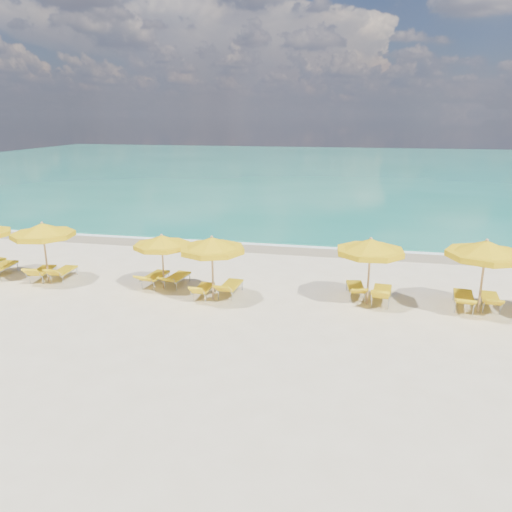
# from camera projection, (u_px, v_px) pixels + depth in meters

# --- Properties ---
(ground_plane) EXTENTS (120.00, 120.00, 0.00)m
(ground_plane) POSITION_uv_depth(u_px,v_px,m) (248.00, 298.00, 18.51)
(ground_plane) COLOR beige
(ocean) EXTENTS (120.00, 80.00, 0.30)m
(ocean) POSITION_uv_depth(u_px,v_px,m) (332.00, 168.00, 63.66)
(ocean) COLOR #14745D
(ocean) RESTS_ON ground
(wet_sand_band) EXTENTS (120.00, 2.60, 0.01)m
(wet_sand_band) POSITION_uv_depth(u_px,v_px,m) (280.00, 248.00, 25.47)
(wet_sand_band) COLOR tan
(wet_sand_band) RESTS_ON ground
(foam_line) EXTENTS (120.00, 1.20, 0.03)m
(foam_line) POSITION_uv_depth(u_px,v_px,m) (283.00, 244.00, 26.23)
(foam_line) COLOR white
(foam_line) RESTS_ON ground
(whitecap_near) EXTENTS (14.00, 0.36, 0.05)m
(whitecap_near) POSITION_uv_depth(u_px,v_px,m) (220.00, 210.00, 35.71)
(whitecap_near) COLOR white
(whitecap_near) RESTS_ON ground
(whitecap_far) EXTENTS (18.00, 0.30, 0.05)m
(whitecap_far) POSITION_uv_depth(u_px,v_px,m) (414.00, 200.00, 39.47)
(whitecap_far) COLOR white
(whitecap_far) RESTS_ON ground
(umbrella_2) EXTENTS (2.96, 2.96, 2.50)m
(umbrella_2) POSITION_uv_depth(u_px,v_px,m) (43.00, 231.00, 19.69)
(umbrella_2) COLOR tan
(umbrella_2) RESTS_ON ground
(umbrella_3) EXTENTS (2.64, 2.64, 2.20)m
(umbrella_3) POSITION_uv_depth(u_px,v_px,m) (162.00, 242.00, 19.00)
(umbrella_3) COLOR tan
(umbrella_3) RESTS_ON ground
(umbrella_4) EXTENTS (2.45, 2.45, 2.43)m
(umbrella_4) POSITION_uv_depth(u_px,v_px,m) (212.00, 245.00, 17.74)
(umbrella_4) COLOR tan
(umbrella_4) RESTS_ON ground
(umbrella_5) EXTENTS (3.06, 3.06, 2.46)m
(umbrella_5) POSITION_uv_depth(u_px,v_px,m) (370.00, 247.00, 17.41)
(umbrella_5) COLOR tan
(umbrella_5) RESTS_ON ground
(umbrella_6) EXTENTS (2.62, 2.62, 2.62)m
(umbrella_6) POSITION_uv_depth(u_px,v_px,m) (486.00, 250.00, 16.52)
(umbrella_6) COLOR tan
(umbrella_6) RESTS_ON ground
(lounger_1_right) EXTENTS (0.88, 2.14, 0.75)m
(lounger_1_right) POSITION_uv_depth(u_px,v_px,m) (1.00, 271.00, 20.95)
(lounger_1_right) COLOR #A5A8AD
(lounger_1_right) RESTS_ON ground
(lounger_2_left) EXTENTS (0.90, 1.89, 0.81)m
(lounger_2_left) POSITION_uv_depth(u_px,v_px,m) (42.00, 274.00, 20.51)
(lounger_2_left) COLOR #A5A8AD
(lounger_2_left) RESTS_ON ground
(lounger_2_right) EXTENTS (0.68, 1.78, 0.75)m
(lounger_2_right) POSITION_uv_depth(u_px,v_px,m) (64.00, 274.00, 20.55)
(lounger_2_right) COLOR #A5A8AD
(lounger_2_right) RESTS_ON ground
(lounger_3_left) EXTENTS (0.80, 1.91, 0.73)m
(lounger_3_left) POSITION_uv_depth(u_px,v_px,m) (155.00, 280.00, 19.84)
(lounger_3_left) COLOR #A5A8AD
(lounger_3_left) RESTS_ON ground
(lounger_3_right) EXTENTS (0.79, 1.85, 0.68)m
(lounger_3_right) POSITION_uv_depth(u_px,v_px,m) (177.00, 280.00, 19.79)
(lounger_3_right) COLOR #A5A8AD
(lounger_3_right) RESTS_ON ground
(lounger_4_left) EXTENTS (0.55, 1.60, 0.71)m
(lounger_4_left) POSITION_uv_depth(u_px,v_px,m) (203.00, 292.00, 18.55)
(lounger_4_left) COLOR #A5A8AD
(lounger_4_left) RESTS_ON ground
(lounger_4_right) EXTENTS (0.71, 1.90, 0.77)m
(lounger_4_right) POSITION_uv_depth(u_px,v_px,m) (230.00, 290.00, 18.70)
(lounger_4_right) COLOR #A5A8AD
(lounger_4_right) RESTS_ON ground
(lounger_5_left) EXTENTS (0.84, 1.89, 0.73)m
(lounger_5_left) POSITION_uv_depth(u_px,v_px,m) (356.00, 291.00, 18.57)
(lounger_5_left) COLOR #A5A8AD
(lounger_5_left) RESTS_ON ground
(lounger_5_right) EXTENTS (0.83, 2.00, 0.85)m
(lounger_5_right) POSITION_uv_depth(u_px,v_px,m) (381.00, 296.00, 18.01)
(lounger_5_right) COLOR #A5A8AD
(lounger_5_right) RESTS_ON ground
(lounger_6_left) EXTENTS (0.87, 2.07, 0.76)m
(lounger_6_left) POSITION_uv_depth(u_px,v_px,m) (463.00, 302.00, 17.49)
(lounger_6_left) COLOR #A5A8AD
(lounger_6_left) RESTS_ON ground
(lounger_6_right) EXTENTS (0.76, 1.87, 0.73)m
(lounger_6_right) POSITION_uv_depth(u_px,v_px,m) (490.00, 303.00, 17.46)
(lounger_6_right) COLOR #A5A8AD
(lounger_6_right) RESTS_ON ground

